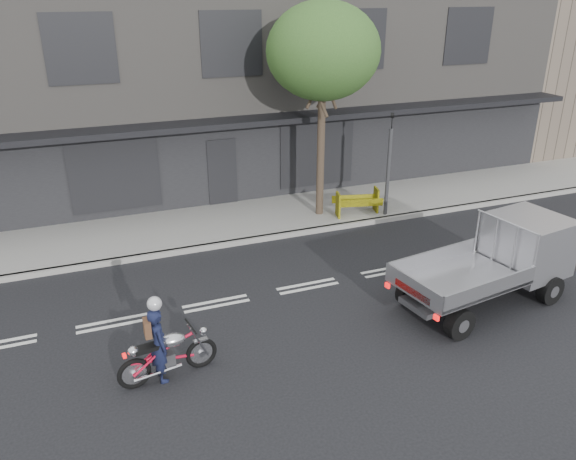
{
  "coord_description": "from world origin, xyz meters",
  "views": [
    {
      "loc": [
        -5.02,
        -11.56,
        6.96
      ],
      "look_at": [
        -0.35,
        0.5,
        1.42
      ],
      "focal_mm": 35.0,
      "sensor_mm": 36.0,
      "label": 1
    }
  ],
  "objects_px": {
    "construction_barrier": "(360,204)",
    "traffic_light_pole": "(388,170)",
    "motorcycle": "(168,354)",
    "rider": "(159,345)",
    "street_tree": "(323,52)",
    "flatbed_ute": "(515,251)"
  },
  "relations": [
    {
      "from": "flatbed_ute",
      "to": "street_tree",
      "type": "bearing_deg",
      "value": 101.51
    },
    {
      "from": "traffic_light_pole",
      "to": "flatbed_ute",
      "type": "bearing_deg",
      "value": -86.65
    },
    {
      "from": "traffic_light_pole",
      "to": "rider",
      "type": "distance_m",
      "value": 10.1
    },
    {
      "from": "motorcycle",
      "to": "flatbed_ute",
      "type": "height_order",
      "value": "flatbed_ute"
    },
    {
      "from": "motorcycle",
      "to": "rider",
      "type": "height_order",
      "value": "rider"
    },
    {
      "from": "flatbed_ute",
      "to": "construction_barrier",
      "type": "distance_m",
      "value": 5.79
    },
    {
      "from": "traffic_light_pole",
      "to": "construction_barrier",
      "type": "distance_m",
      "value": 1.39
    },
    {
      "from": "street_tree",
      "to": "construction_barrier",
      "type": "bearing_deg",
      "value": -31.49
    },
    {
      "from": "traffic_light_pole",
      "to": "rider",
      "type": "height_order",
      "value": "traffic_light_pole"
    },
    {
      "from": "traffic_light_pole",
      "to": "motorcycle",
      "type": "height_order",
      "value": "traffic_light_pole"
    },
    {
      "from": "street_tree",
      "to": "rider",
      "type": "distance_m",
      "value": 10.14
    },
    {
      "from": "rider",
      "to": "flatbed_ute",
      "type": "relative_size",
      "value": 0.33
    },
    {
      "from": "street_tree",
      "to": "rider",
      "type": "bearing_deg",
      "value": -133.77
    },
    {
      "from": "construction_barrier",
      "to": "traffic_light_pole",
      "type": "bearing_deg",
      "value": -9.93
    },
    {
      "from": "street_tree",
      "to": "rider",
      "type": "height_order",
      "value": "street_tree"
    },
    {
      "from": "traffic_light_pole",
      "to": "construction_barrier",
      "type": "relative_size",
      "value": 2.33
    },
    {
      "from": "construction_barrier",
      "to": "street_tree",
      "type": "bearing_deg",
      "value": 148.51
    },
    {
      "from": "motorcycle",
      "to": "construction_barrier",
      "type": "bearing_deg",
      "value": 30.8
    },
    {
      "from": "rider",
      "to": "street_tree",
      "type": "bearing_deg",
      "value": -51.81
    },
    {
      "from": "flatbed_ute",
      "to": "rider",
      "type": "bearing_deg",
      "value": 172.9
    },
    {
      "from": "traffic_light_pole",
      "to": "construction_barrier",
      "type": "xyz_separation_m",
      "value": [
        -0.86,
        0.15,
        -1.08
      ]
    },
    {
      "from": "street_tree",
      "to": "rider",
      "type": "xyz_separation_m",
      "value": [
        -6.28,
        -6.56,
        -4.5
      ]
    }
  ]
}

